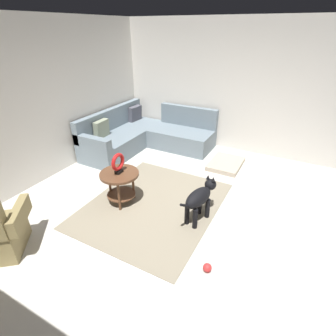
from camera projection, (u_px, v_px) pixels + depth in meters
ground_plane at (190, 227)px, 3.76m from camera, size 6.00×6.00×0.10m
wall_back at (31, 105)px, 4.30m from camera, size 6.00×0.12×2.70m
wall_right at (250, 90)px, 5.36m from camera, size 0.12×6.00×2.70m
area_rug at (154, 204)px, 4.14m from camera, size 2.30×1.90×0.01m
sectional_couch at (145, 136)px, 5.97m from camera, size 2.20×2.25×0.88m
side_table at (120, 180)px, 4.01m from camera, size 0.60×0.60×0.54m
torus_sculpture at (118, 163)px, 3.87m from camera, size 0.28×0.08×0.33m
dog_bed_mat at (226, 164)px, 5.28m from camera, size 0.80×0.60×0.09m
dog at (200, 198)px, 3.66m from camera, size 0.84×0.33×0.63m
dog_toy_ball at (207, 268)px, 3.00m from camera, size 0.10×0.10×0.10m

